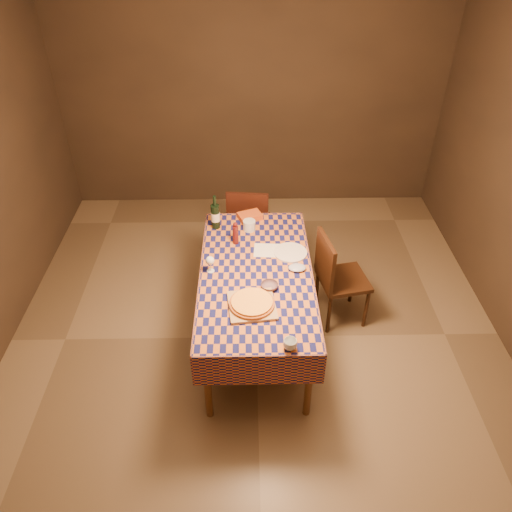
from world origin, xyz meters
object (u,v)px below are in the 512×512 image
Objects in this scene: wine_bottle at (215,216)px; chair_right at (336,275)px; cutting_board at (252,305)px; white_plate at (290,253)px; chair_far at (249,222)px; bowl at (270,286)px; dining_table at (256,279)px; pizza at (252,303)px.

chair_right is (1.09, -0.43, -0.37)m from wine_bottle.
white_plate is at bearing 62.96° from cutting_board.
bowl is at bearing -83.19° from chair_far.
cutting_board is 1.06× the size of wine_bottle.
wine_bottle is at bearing 118.21° from dining_table.
wine_bottle is (-0.36, 0.68, 0.20)m from dining_table.
pizza is 1.15m from wine_bottle.
bowl reaches higher than white_plate.
pizza is at bearing 0.00° from cutting_board.
chair_far is at bearing 90.68° from cutting_board.
bowl is 0.48× the size of white_plate.
chair_far is (-0.06, 1.14, -0.17)m from dining_table.
bowl is (0.14, 0.21, -0.02)m from pizza.
bowl is 0.82m from chair_right.
dining_table is 0.44m from pizza.
bowl reaches higher than dining_table.
dining_table is 0.43m from cutting_board.
dining_table is 0.80m from wine_bottle.
chair_right is at bearing 41.35° from pizza.
bowl is (0.10, -0.21, 0.10)m from dining_table.
wine_bottle is at bearing 117.83° from bowl.
chair_far is at bearing 56.48° from wine_bottle.
cutting_board reaches higher than dining_table.
chair_far reaches higher than dining_table.
dining_table is 0.25m from bowl.
chair_far is (-0.36, 0.89, -0.26)m from white_plate.
chair_right reaches higher than dining_table.
wine_bottle reaches higher than chair_far.
bowl is 0.50m from white_plate.
cutting_board is 2.56× the size of bowl.
wine_bottle reaches higher than white_plate.
wine_bottle reaches higher than bowl.
bowl is 0.41× the size of wine_bottle.
dining_table is 0.41m from white_plate.
white_plate is at bearing 179.55° from chair_right.
chair_right is at bearing 19.20° from dining_table.
white_plate is at bearing 62.96° from pizza.
wine_bottle is 0.80m from white_plate.
wine_bottle is at bearing -123.52° from chair_far.
cutting_board is 0.38× the size of chair_right.
cutting_board is 1.15m from wine_bottle.
wine_bottle is 0.67m from chair_far.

